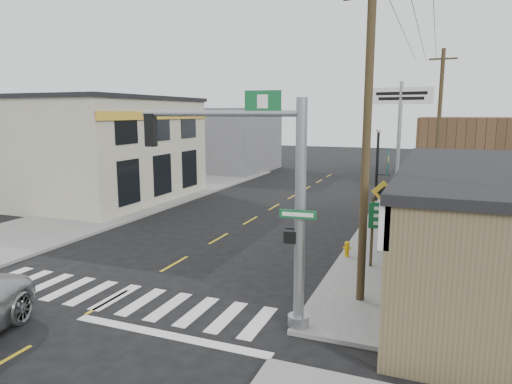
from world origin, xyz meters
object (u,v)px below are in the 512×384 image
at_px(traffic_signal_pole, 273,189).
at_px(utility_pole_far, 439,125).
at_px(dance_center_sign, 400,116).
at_px(utility_pole_near, 366,141).
at_px(lamp_post, 378,170).
at_px(fire_hydrant, 347,248).
at_px(bare_tree, 459,189).
at_px(guide_sign, 390,223).

relative_size(traffic_signal_pole, utility_pole_far, 0.65).
distance_m(dance_center_sign, utility_pole_near, 14.17).
bearing_deg(traffic_signal_pole, lamp_post, 78.96).
xyz_separation_m(fire_hydrant, dance_center_sign, (1.07, 9.95, 5.30)).
distance_m(bare_tree, utility_pole_far, 16.40).
bearing_deg(utility_pole_far, bare_tree, -86.17).
bearing_deg(dance_center_sign, guide_sign, -78.37).
distance_m(fire_hydrant, utility_pole_near, 6.38).
bearing_deg(bare_tree, traffic_signal_pole, -137.94).
relative_size(fire_hydrant, dance_center_sign, 0.09).
distance_m(lamp_post, utility_pole_far, 9.20).
height_order(dance_center_sign, utility_pole_far, utility_pole_far).
xyz_separation_m(fire_hydrant, utility_pole_near, (1.20, -4.21, 4.64)).
bearing_deg(utility_pole_far, fire_hydrant, -101.59).
xyz_separation_m(dance_center_sign, utility_pole_near, (0.13, -14.16, -0.66)).
xyz_separation_m(traffic_signal_pole, dance_center_sign, (1.93, 16.66, 1.84)).
relative_size(guide_sign, utility_pole_far, 0.28).
bearing_deg(dance_center_sign, utility_pole_near, -81.20).
bearing_deg(bare_tree, fire_hydrant, 148.12).
xyz_separation_m(lamp_post, utility_pole_near, (0.71, -9.55, 2.02)).
bearing_deg(utility_pole_near, bare_tree, 39.89).
height_order(lamp_post, utility_pole_near, utility_pole_near).
relative_size(traffic_signal_pole, fire_hydrant, 9.85).
distance_m(guide_sign, dance_center_sign, 11.50).
bearing_deg(guide_sign, utility_pole_far, 68.89).
relative_size(traffic_signal_pole, dance_center_sign, 0.84).
bearing_deg(guide_sign, traffic_signal_pole, -128.96).
height_order(traffic_signal_pole, lamp_post, traffic_signal_pole).
distance_m(traffic_signal_pole, lamp_post, 12.16).
bearing_deg(bare_tree, guide_sign, 144.41).
xyz_separation_m(lamp_post, bare_tree, (3.40, -7.76, 0.47)).
height_order(fire_hydrant, bare_tree, bare_tree).
bearing_deg(traffic_signal_pole, dance_center_sign, 78.76).
height_order(traffic_signal_pole, utility_pole_near, utility_pole_near).
xyz_separation_m(utility_pole_near, utility_pole_far, (2.00, 18.09, 0.05)).
xyz_separation_m(guide_sign, lamp_post, (-1.21, 6.19, 1.20)).
height_order(lamp_post, bare_tree, lamp_post).
relative_size(fire_hydrant, bare_tree, 0.15).
xyz_separation_m(bare_tree, utility_pole_far, (-0.69, 16.31, 1.60)).
bearing_deg(dance_center_sign, lamp_post, -88.87).
relative_size(traffic_signal_pole, utility_pole_near, 0.66).
height_order(guide_sign, lamp_post, lamp_post).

